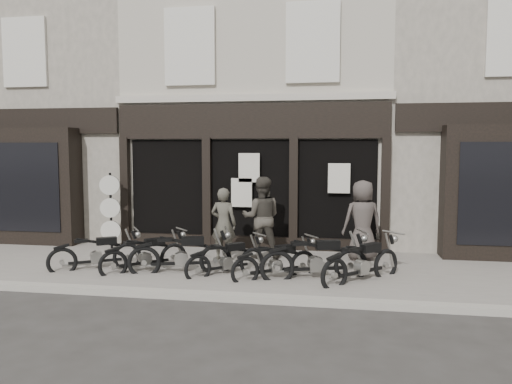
% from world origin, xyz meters
% --- Properties ---
extents(ground_plane, '(90.00, 90.00, 0.00)m').
position_xyz_m(ground_plane, '(0.00, 0.00, 0.00)').
color(ground_plane, '#2D2B28').
rests_on(ground_plane, ground).
extents(pavement, '(30.00, 4.20, 0.12)m').
position_xyz_m(pavement, '(0.00, 0.90, 0.06)').
color(pavement, slate).
rests_on(pavement, ground_plane).
extents(kerb, '(30.00, 0.25, 0.13)m').
position_xyz_m(kerb, '(0.00, -1.25, 0.07)').
color(kerb, gray).
rests_on(kerb, ground_plane).
extents(central_building, '(7.30, 6.22, 8.34)m').
position_xyz_m(central_building, '(0.00, 5.95, 4.08)').
color(central_building, '#A9A091').
rests_on(central_building, ground).
extents(neighbour_left, '(5.60, 6.73, 8.34)m').
position_xyz_m(neighbour_left, '(-6.35, 5.90, 4.04)').
color(neighbour_left, '#A09687').
rests_on(neighbour_left, ground).
extents(neighbour_right, '(5.60, 6.73, 8.34)m').
position_xyz_m(neighbour_right, '(6.35, 5.90, 4.04)').
color(neighbour_right, '#A09687').
rests_on(neighbour_right, ground).
extents(motorcycle_0, '(1.80, 1.28, 0.96)m').
position_xyz_m(motorcycle_0, '(-2.94, 0.17, 0.38)').
color(motorcycle_0, black).
rests_on(motorcycle_0, ground).
extents(motorcycle_1, '(1.61, 1.53, 0.96)m').
position_xyz_m(motorcycle_1, '(-1.82, 0.22, 0.38)').
color(motorcycle_1, black).
rests_on(motorcycle_1, ground).
extents(motorcycle_2, '(2.15, 0.95, 1.06)m').
position_xyz_m(motorcycle_2, '(-0.99, 0.17, 0.42)').
color(motorcycle_2, black).
rests_on(motorcycle_2, ground).
extents(motorcycle_3, '(1.55, 1.40, 0.90)m').
position_xyz_m(motorcycle_3, '(-0.02, 0.21, 0.36)').
color(motorcycle_3, black).
rests_on(motorcycle_3, ground).
extents(motorcycle_4, '(1.71, 1.31, 0.93)m').
position_xyz_m(motorcycle_4, '(1.05, 0.07, 0.37)').
color(motorcycle_4, black).
rests_on(motorcycle_4, ground).
extents(motorcycle_5, '(2.18, 0.99, 1.08)m').
position_xyz_m(motorcycle_5, '(1.86, 0.14, 0.43)').
color(motorcycle_5, black).
rests_on(motorcycle_5, ground).
extents(motorcycle_6, '(1.70, 1.66, 1.02)m').
position_xyz_m(motorcycle_6, '(2.78, 0.12, 0.41)').
color(motorcycle_6, black).
rests_on(motorcycle_6, ground).
extents(man_left, '(0.67, 0.48, 1.71)m').
position_xyz_m(man_left, '(-0.37, 1.47, 0.98)').
color(man_left, '#47433A').
rests_on(man_left, pavement).
extents(man_centre, '(1.03, 0.84, 1.96)m').
position_xyz_m(man_centre, '(0.47, 1.85, 1.10)').
color(man_centre, '#3B3730').
rests_on(man_centre, pavement).
extents(man_right, '(1.07, 0.87, 1.89)m').
position_xyz_m(man_right, '(2.86, 1.97, 1.07)').
color(man_right, '#423B37').
rests_on(man_right, pavement).
extents(advert_sign_post, '(0.50, 0.33, 2.11)m').
position_xyz_m(advert_sign_post, '(-3.61, 2.28, 1.03)').
color(advert_sign_post, black).
rests_on(advert_sign_post, ground).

